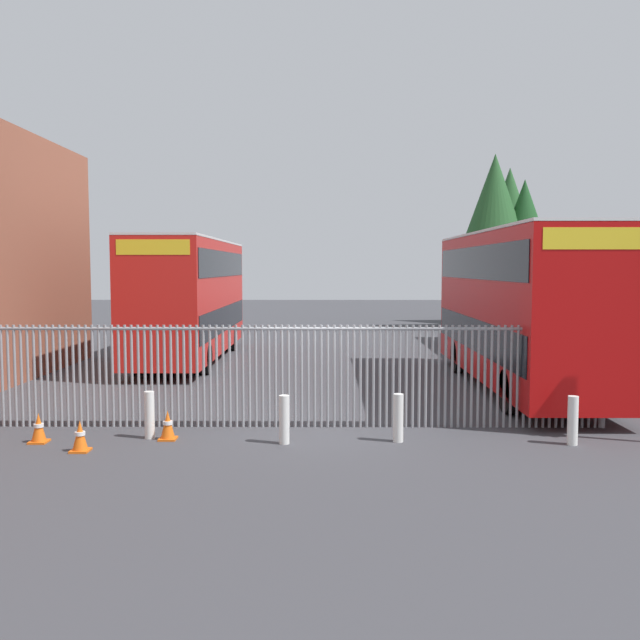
{
  "coord_description": "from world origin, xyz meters",
  "views": [
    {
      "loc": [
        0.14,
        -14.55,
        3.42
      ],
      "look_at": [
        0.0,
        4.0,
        2.0
      ],
      "focal_mm": 38.65,
      "sensor_mm": 36.0,
      "label": 1
    }
  ],
  "objects_px": {
    "double_decker_bus_behind_fence_right": "(550,293)",
    "bollard_center_front": "(284,420)",
    "double_decker_bus_near_gate": "(519,303)",
    "bollard_near_left": "(149,415)",
    "traffic_cone_by_gate": "(168,425)",
    "traffic_cone_near_kerb": "(80,436)",
    "bollard_far_right": "(573,420)",
    "bollard_near_right": "(398,418)",
    "double_decker_bus_behind_fence_left": "(190,295)",
    "traffic_cone_mid_forecourt": "(39,428)"
  },
  "relations": [
    {
      "from": "bollard_center_front",
      "to": "traffic_cone_by_gate",
      "type": "distance_m",
      "value": 2.36
    },
    {
      "from": "bollard_near_left",
      "to": "bollard_far_right",
      "type": "relative_size",
      "value": 1.0
    },
    {
      "from": "bollard_near_left",
      "to": "traffic_cone_mid_forecourt",
      "type": "relative_size",
      "value": 1.61
    },
    {
      "from": "bollard_near_left",
      "to": "traffic_cone_by_gate",
      "type": "relative_size",
      "value": 1.61
    },
    {
      "from": "bollard_near_right",
      "to": "traffic_cone_by_gate",
      "type": "height_order",
      "value": "bollard_near_right"
    },
    {
      "from": "double_decker_bus_near_gate",
      "to": "bollard_near_left",
      "type": "xyz_separation_m",
      "value": [
        -8.94,
        -5.74,
        -1.95
      ]
    },
    {
      "from": "traffic_cone_by_gate",
      "to": "traffic_cone_mid_forecourt",
      "type": "relative_size",
      "value": 1.0
    },
    {
      "from": "double_decker_bus_near_gate",
      "to": "traffic_cone_mid_forecourt",
      "type": "xyz_separation_m",
      "value": [
        -11.02,
        -6.1,
        -2.13
      ]
    },
    {
      "from": "traffic_cone_by_gate",
      "to": "traffic_cone_mid_forecourt",
      "type": "distance_m",
      "value": 2.48
    },
    {
      "from": "double_decker_bus_near_gate",
      "to": "bollard_center_front",
      "type": "height_order",
      "value": "double_decker_bus_near_gate"
    },
    {
      "from": "double_decker_bus_behind_fence_right",
      "to": "traffic_cone_near_kerb",
      "type": "bearing_deg",
      "value": -132.49
    },
    {
      "from": "traffic_cone_by_gate",
      "to": "double_decker_bus_behind_fence_left",
      "type": "bearing_deg",
      "value": 98.79
    },
    {
      "from": "double_decker_bus_near_gate",
      "to": "double_decker_bus_behind_fence_left",
      "type": "bearing_deg",
      "value": 150.43
    },
    {
      "from": "double_decker_bus_behind_fence_left",
      "to": "traffic_cone_near_kerb",
      "type": "height_order",
      "value": "double_decker_bus_behind_fence_left"
    },
    {
      "from": "bollard_center_front",
      "to": "traffic_cone_mid_forecourt",
      "type": "relative_size",
      "value": 1.61
    },
    {
      "from": "double_decker_bus_behind_fence_left",
      "to": "bollard_far_right",
      "type": "height_order",
      "value": "double_decker_bus_behind_fence_left"
    },
    {
      "from": "traffic_cone_by_gate",
      "to": "bollard_center_front",
      "type": "bearing_deg",
      "value": -7.15
    },
    {
      "from": "double_decker_bus_near_gate",
      "to": "double_decker_bus_behind_fence_right",
      "type": "bearing_deg",
      "value": 66.5
    },
    {
      "from": "bollard_near_left",
      "to": "bollard_near_right",
      "type": "xyz_separation_m",
      "value": [
        4.95,
        -0.23,
        0.0
      ]
    },
    {
      "from": "double_decker_bus_behind_fence_left",
      "to": "bollard_center_front",
      "type": "xyz_separation_m",
      "value": [
        4.15,
        -12.02,
        -1.95
      ]
    },
    {
      "from": "double_decker_bus_near_gate",
      "to": "traffic_cone_by_gate",
      "type": "height_order",
      "value": "double_decker_bus_near_gate"
    },
    {
      "from": "bollard_near_left",
      "to": "traffic_cone_by_gate",
      "type": "bearing_deg",
      "value": -16.03
    },
    {
      "from": "traffic_cone_near_kerb",
      "to": "double_decker_bus_behind_fence_left",
      "type": "bearing_deg",
      "value": 91.75
    },
    {
      "from": "bollard_center_front",
      "to": "bollard_far_right",
      "type": "xyz_separation_m",
      "value": [
        5.57,
        -0.04,
        0.0
      ]
    },
    {
      "from": "traffic_cone_by_gate",
      "to": "traffic_cone_near_kerb",
      "type": "relative_size",
      "value": 1.0
    },
    {
      "from": "bollard_near_right",
      "to": "bollard_far_right",
      "type": "distance_m",
      "value": 3.35
    },
    {
      "from": "double_decker_bus_behind_fence_right",
      "to": "bollard_center_front",
      "type": "xyz_separation_m",
      "value": [
        -9.65,
        -14.04,
        -1.95
      ]
    },
    {
      "from": "bollard_center_front",
      "to": "traffic_cone_near_kerb",
      "type": "height_order",
      "value": "bollard_center_front"
    },
    {
      "from": "double_decker_bus_near_gate",
      "to": "bollard_far_right",
      "type": "distance_m",
      "value": 6.51
    },
    {
      "from": "double_decker_bus_near_gate",
      "to": "bollard_near_left",
      "type": "distance_m",
      "value": 10.8
    },
    {
      "from": "double_decker_bus_behind_fence_right",
      "to": "bollard_near_right",
      "type": "bearing_deg",
      "value": -118.15
    },
    {
      "from": "traffic_cone_near_kerb",
      "to": "traffic_cone_by_gate",
      "type": "bearing_deg",
      "value": 32.09
    },
    {
      "from": "double_decker_bus_behind_fence_left",
      "to": "bollard_center_front",
      "type": "bearing_deg",
      "value": -70.97
    },
    {
      "from": "double_decker_bus_behind_fence_left",
      "to": "traffic_cone_mid_forecourt",
      "type": "xyz_separation_m",
      "value": [
        -0.66,
        -11.98,
        -2.13
      ]
    },
    {
      "from": "double_decker_bus_near_gate",
      "to": "traffic_cone_mid_forecourt",
      "type": "height_order",
      "value": "double_decker_bus_near_gate"
    },
    {
      "from": "traffic_cone_mid_forecourt",
      "to": "traffic_cone_near_kerb",
      "type": "xyz_separation_m",
      "value": [
        1.04,
        -0.64,
        0.0
      ]
    },
    {
      "from": "double_decker_bus_behind_fence_right",
      "to": "bollard_near_left",
      "type": "distance_m",
      "value": 18.51
    },
    {
      "from": "bollard_far_right",
      "to": "double_decker_bus_behind_fence_right",
      "type": "bearing_deg",
      "value": 73.84
    },
    {
      "from": "traffic_cone_by_gate",
      "to": "traffic_cone_near_kerb",
      "type": "distance_m",
      "value": 1.68
    },
    {
      "from": "double_decker_bus_near_gate",
      "to": "bollard_far_right",
      "type": "bearing_deg",
      "value": -95.97
    },
    {
      "from": "double_decker_bus_near_gate",
      "to": "bollard_far_right",
      "type": "height_order",
      "value": "double_decker_bus_near_gate"
    },
    {
      "from": "bollard_near_right",
      "to": "traffic_cone_by_gate",
      "type": "bearing_deg",
      "value": 178.46
    },
    {
      "from": "double_decker_bus_near_gate",
      "to": "bollard_near_left",
      "type": "height_order",
      "value": "double_decker_bus_near_gate"
    },
    {
      "from": "bollard_near_left",
      "to": "traffic_cone_near_kerb",
      "type": "relative_size",
      "value": 1.61
    },
    {
      "from": "double_decker_bus_behind_fence_right",
      "to": "bollard_center_front",
      "type": "height_order",
      "value": "double_decker_bus_behind_fence_right"
    },
    {
      "from": "double_decker_bus_near_gate",
      "to": "bollard_near_right",
      "type": "height_order",
      "value": "double_decker_bus_near_gate"
    },
    {
      "from": "bollard_far_right",
      "to": "traffic_cone_mid_forecourt",
      "type": "relative_size",
      "value": 1.61
    },
    {
      "from": "double_decker_bus_behind_fence_left",
      "to": "bollard_far_right",
      "type": "relative_size",
      "value": 11.38
    },
    {
      "from": "double_decker_bus_near_gate",
      "to": "traffic_cone_near_kerb",
      "type": "relative_size",
      "value": 18.32
    },
    {
      "from": "bollard_center_front",
      "to": "bollard_near_left",
      "type": "bearing_deg",
      "value": 171.56
    }
  ]
}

